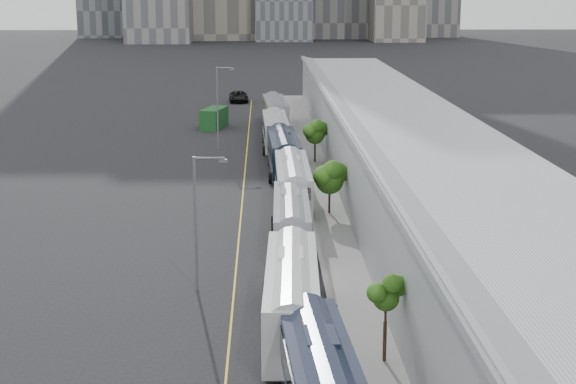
{
  "coord_description": "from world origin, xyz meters",
  "views": [
    {
      "loc": [
        0.29,
        -10.62,
        17.73
      ],
      "look_at": [
        2.16,
        53.56,
        3.0
      ],
      "focal_mm": 55.0,
      "sensor_mm": 36.0,
      "label": 1
    }
  ],
  "objects_px": {
    "bus_5": "(283,156)",
    "street_lamp_near": "(199,213)",
    "street_lamp_far": "(219,102)",
    "bus_3": "(291,225)",
    "bus_2": "(292,302)",
    "suv": "(239,97)",
    "shipping_container": "(214,118)",
    "bus_7": "(275,115)",
    "bus_6": "(275,134)",
    "bus_4": "(293,187)"
  },
  "relations": [
    {
      "from": "bus_4",
      "to": "bus_5",
      "type": "relative_size",
      "value": 0.99
    },
    {
      "from": "bus_3",
      "to": "suv",
      "type": "relative_size",
      "value": 1.96
    },
    {
      "from": "bus_2",
      "to": "bus_7",
      "type": "xyz_separation_m",
      "value": [
        0.24,
        71.53,
        0.02
      ]
    },
    {
      "from": "bus_2",
      "to": "bus_5",
      "type": "relative_size",
      "value": 1.0
    },
    {
      "from": "bus_3",
      "to": "bus_5",
      "type": "xyz_separation_m",
      "value": [
        0.06,
        25.7,
        0.15
      ]
    },
    {
      "from": "bus_3",
      "to": "street_lamp_far",
      "type": "relative_size",
      "value": 1.34
    },
    {
      "from": "bus_6",
      "to": "bus_5",
      "type": "bearing_deg",
      "value": -88.83
    },
    {
      "from": "bus_6",
      "to": "street_lamp_near",
      "type": "xyz_separation_m",
      "value": [
        -5.3,
        -49.23,
        3.15
      ]
    },
    {
      "from": "bus_3",
      "to": "bus_4",
      "type": "bearing_deg",
      "value": 88.69
    },
    {
      "from": "bus_7",
      "to": "street_lamp_far",
      "type": "xyz_separation_m",
      "value": [
        -6.63,
        -15.64,
        3.64
      ]
    },
    {
      "from": "bus_7",
      "to": "bus_6",
      "type": "bearing_deg",
      "value": -93.45
    },
    {
      "from": "bus_5",
      "to": "bus_4",
      "type": "bearing_deg",
      "value": -90.11
    },
    {
      "from": "bus_3",
      "to": "street_lamp_far",
      "type": "xyz_separation_m",
      "value": [
        -6.91,
        39.58,
        3.81
      ]
    },
    {
      "from": "bus_3",
      "to": "bus_5",
      "type": "distance_m",
      "value": 25.7
    },
    {
      "from": "street_lamp_near",
      "to": "suv",
      "type": "relative_size",
      "value": 1.3
    },
    {
      "from": "bus_4",
      "to": "shipping_container",
      "type": "relative_size",
      "value": 2.3
    },
    {
      "from": "bus_6",
      "to": "suv",
      "type": "bearing_deg",
      "value": 95.93
    },
    {
      "from": "bus_5",
      "to": "street_lamp_far",
      "type": "height_order",
      "value": "street_lamp_far"
    },
    {
      "from": "suv",
      "to": "bus_7",
      "type": "bearing_deg",
      "value": -82.49
    },
    {
      "from": "bus_2",
      "to": "street_lamp_near",
      "type": "bearing_deg",
      "value": 129.47
    },
    {
      "from": "street_lamp_far",
      "to": "shipping_container",
      "type": "height_order",
      "value": "street_lamp_far"
    },
    {
      "from": "bus_4",
      "to": "bus_6",
      "type": "bearing_deg",
      "value": 91.95
    },
    {
      "from": "bus_5",
      "to": "street_lamp_near",
      "type": "distance_m",
      "value": 35.71
    },
    {
      "from": "street_lamp_far",
      "to": "shipping_container",
      "type": "bearing_deg",
      "value": 95.35
    },
    {
      "from": "shipping_container",
      "to": "street_lamp_far",
      "type": "bearing_deg",
      "value": -70.58
    },
    {
      "from": "shipping_container",
      "to": "bus_7",
      "type": "bearing_deg",
      "value": 16.9
    },
    {
      "from": "street_lamp_near",
      "to": "street_lamp_far",
      "type": "distance_m",
      "value": 48.97
    },
    {
      "from": "street_lamp_near",
      "to": "shipping_container",
      "type": "relative_size",
      "value": 1.39
    },
    {
      "from": "shipping_container",
      "to": "suv",
      "type": "relative_size",
      "value": 0.93
    },
    {
      "from": "street_lamp_far",
      "to": "bus_3",
      "type": "bearing_deg",
      "value": -80.09
    },
    {
      "from": "bus_7",
      "to": "bus_2",
      "type": "bearing_deg",
      "value": -92.74
    },
    {
      "from": "bus_3",
      "to": "bus_6",
      "type": "xyz_separation_m",
      "value": [
        -0.52,
        39.85,
        0.11
      ]
    },
    {
      "from": "bus_4",
      "to": "bus_5",
      "type": "xyz_separation_m",
      "value": [
        -0.43,
        14.29,
        0.0
      ]
    },
    {
      "from": "bus_2",
      "to": "bus_3",
      "type": "relative_size",
      "value": 1.1
    },
    {
      "from": "bus_3",
      "to": "street_lamp_near",
      "type": "relative_size",
      "value": 1.51
    },
    {
      "from": "street_lamp_far",
      "to": "bus_5",
      "type": "bearing_deg",
      "value": -63.33
    },
    {
      "from": "bus_5",
      "to": "shipping_container",
      "type": "relative_size",
      "value": 2.31
    },
    {
      "from": "street_lamp_near",
      "to": "shipping_container",
      "type": "xyz_separation_m",
      "value": [
        -2.52,
        64.19,
        -3.47
      ]
    },
    {
      "from": "bus_2",
      "to": "bus_5",
      "type": "xyz_separation_m",
      "value": [
        0.57,
        42.02,
        -0.0
      ]
    },
    {
      "from": "bus_2",
      "to": "street_lamp_far",
      "type": "relative_size",
      "value": 1.47
    },
    {
      "from": "bus_3",
      "to": "street_lamp_near",
      "type": "bearing_deg",
      "value": -120.71
    },
    {
      "from": "street_lamp_far",
      "to": "shipping_container",
      "type": "relative_size",
      "value": 1.57
    },
    {
      "from": "bus_5",
      "to": "street_lamp_far",
      "type": "xyz_separation_m",
      "value": [
        -6.97,
        13.87,
        3.66
      ]
    },
    {
      "from": "bus_3",
      "to": "street_lamp_far",
      "type": "bearing_deg",
      "value": 101.03
    },
    {
      "from": "bus_2",
      "to": "suv",
      "type": "distance_m",
      "value": 99.06
    },
    {
      "from": "street_lamp_near",
      "to": "street_lamp_far",
      "type": "height_order",
      "value": "street_lamp_far"
    },
    {
      "from": "bus_2",
      "to": "street_lamp_near",
      "type": "relative_size",
      "value": 1.66
    },
    {
      "from": "bus_2",
      "to": "street_lamp_near",
      "type": "height_order",
      "value": "street_lamp_near"
    },
    {
      "from": "bus_5",
      "to": "shipping_container",
      "type": "bearing_deg",
      "value": 104.26
    },
    {
      "from": "bus_2",
      "to": "bus_6",
      "type": "distance_m",
      "value": 56.17
    }
  ]
}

